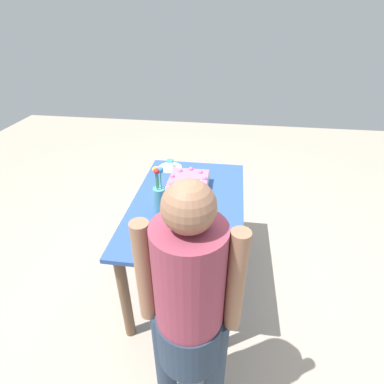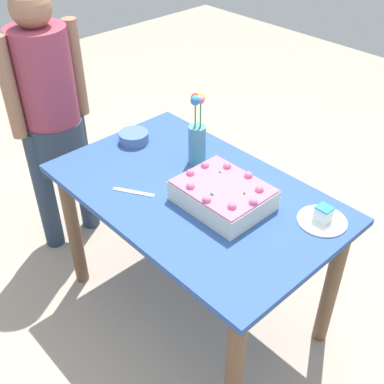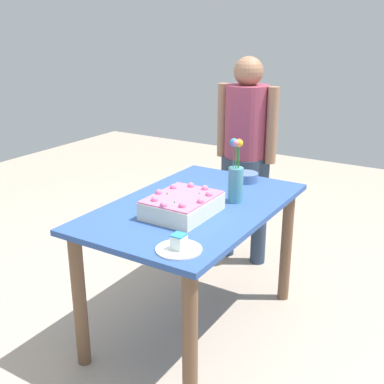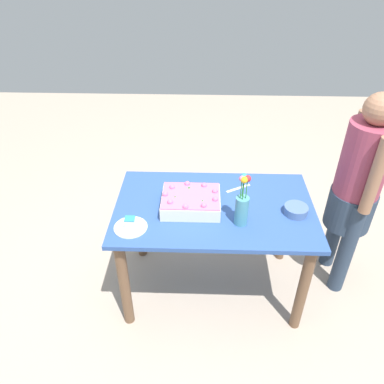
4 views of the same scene
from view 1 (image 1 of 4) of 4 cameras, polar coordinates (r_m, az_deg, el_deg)
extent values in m
plane|color=tan|center=(2.68, -0.70, -15.70)|extent=(8.00, 8.00, 0.00)
cube|color=#2E5097|center=(2.19, -0.83, -2.20)|extent=(1.30, 0.81, 0.03)
cylinder|color=brown|center=(2.02, 6.55, -21.37)|extent=(0.07, 0.07, 0.74)
cylinder|color=brown|center=(2.86, 7.49, -2.71)|extent=(0.07, 0.07, 0.74)
cylinder|color=brown|center=(2.11, -12.64, -19.04)|extent=(0.07, 0.07, 0.74)
cylinder|color=brown|center=(2.92, -5.45, -1.72)|extent=(0.07, 0.07, 0.74)
cube|color=silver|center=(2.28, -0.79, 1.21)|extent=(0.37, 0.30, 0.09)
cube|color=pink|center=(2.26, -0.80, 2.28)|extent=(0.36, 0.29, 0.01)
sphere|color=pink|center=(2.40, -0.21, 4.37)|extent=(0.04, 0.04, 0.04)
sphere|color=pink|center=(2.38, -2.29, 4.07)|extent=(0.04, 0.04, 0.04)
sphere|color=pink|center=(2.30, -3.76, 3.01)|extent=(0.04, 0.04, 0.04)
sphere|color=pink|center=(2.20, -3.93, 1.62)|extent=(0.04, 0.04, 0.04)
sphere|color=pink|center=(2.13, -2.57, 0.53)|extent=(0.04, 0.04, 0.04)
sphere|color=pink|center=(2.12, -0.27, 0.36)|extent=(0.04, 0.04, 0.04)
sphere|color=pink|center=(2.17, 1.73, 1.22)|extent=(0.04, 0.04, 0.04)
sphere|color=pink|center=(2.27, 2.42, 2.60)|extent=(0.04, 0.04, 0.04)
sphere|color=pink|center=(2.36, 1.61, 3.82)|extent=(0.04, 0.04, 0.04)
cone|color=#2D8438|center=(2.34, -0.92, 3.62)|extent=(0.02, 0.02, 0.02)
cone|color=#2D8438|center=(2.26, 1.27, 2.49)|extent=(0.02, 0.02, 0.02)
cone|color=#2D8438|center=(2.20, -2.53, 1.57)|extent=(0.02, 0.02, 0.02)
cone|color=#2D8438|center=(2.26, 1.27, 2.40)|extent=(0.02, 0.02, 0.02)
cylinder|color=white|center=(2.65, -4.17, 4.68)|extent=(0.20, 0.20, 0.01)
cube|color=white|center=(2.63, -4.20, 5.34)|extent=(0.06, 0.06, 0.06)
cube|color=#2B85C9|center=(2.62, -4.23, 5.99)|extent=(0.06, 0.06, 0.01)
cube|color=silver|center=(2.02, 4.23, -4.90)|extent=(0.18, 0.11, 0.00)
cylinder|color=teal|center=(2.03, -6.18, -1.67)|extent=(0.08, 0.08, 0.19)
cylinder|color=#2D8438|center=(1.95, -6.47, 2.62)|extent=(0.01, 0.01, 0.14)
sphere|color=#D06899|center=(1.92, -6.60, 4.41)|extent=(0.03, 0.03, 0.03)
cylinder|color=#2D8438|center=(1.95, -6.89, 2.47)|extent=(0.01, 0.01, 0.14)
sphere|color=yellow|center=(1.91, -7.02, 4.26)|extent=(0.04, 0.04, 0.04)
cylinder|color=#2D8438|center=(1.93, -6.65, 2.16)|extent=(0.01, 0.01, 0.14)
sphere|color=red|center=(1.89, -6.78, 3.96)|extent=(0.04, 0.04, 0.04)
cylinder|color=#2D8438|center=(1.94, -5.97, 2.40)|extent=(0.01, 0.01, 0.14)
sphere|color=teal|center=(1.91, -6.08, 4.20)|extent=(0.04, 0.04, 0.04)
cylinder|color=#4F6C9C|center=(1.77, -5.33, -10.10)|extent=(0.15, 0.15, 0.05)
cylinder|color=#2A3A4F|center=(1.80, 4.36, -30.45)|extent=(0.11, 0.11, 0.78)
cylinder|color=#2A3A4F|center=(1.82, -5.07, -29.42)|extent=(0.11, 0.11, 0.78)
cylinder|color=#2A3A4F|center=(1.57, -0.44, -25.36)|extent=(0.31, 0.31, 0.28)
cylinder|color=#93394F|center=(1.27, -0.52, -16.00)|extent=(0.30, 0.30, 0.52)
sphere|color=#986A4F|center=(1.03, -0.61, -2.87)|extent=(0.20, 0.20, 0.20)
cylinder|color=#986A4F|center=(1.26, 8.34, -16.72)|extent=(0.08, 0.08, 0.52)
cylinder|color=#986A4F|center=(1.30, -9.04, -14.97)|extent=(0.08, 0.08, 0.52)
camera|label=2|loc=(3.16, 28.26, 29.74)|focal=45.00mm
camera|label=3|loc=(4.16, -15.51, 26.84)|focal=45.00mm
camera|label=4|loc=(2.92, -48.96, 28.17)|focal=35.00mm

